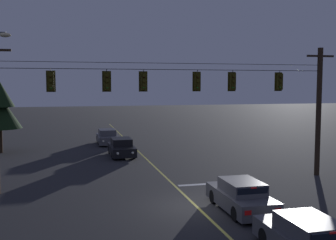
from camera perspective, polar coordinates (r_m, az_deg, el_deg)
The scene contains 14 objects.
ground_plane at distance 19.34m, azimuth 4.01°, elevation -11.95°, with size 180.00×180.00×0.00m, color #28282B.
lane_centre_stripe at distance 29.27m, azimuth -2.34°, elevation -6.10°, with size 0.14×60.00×0.01m, color #D1C64C.
stop_bar_paint at distance 23.54m, azimuth 5.49°, elevation -8.87°, with size 3.40×0.36×0.01m, color silver.
signal_span_assembly at distance 22.93m, azimuth 0.60°, elevation 1.12°, with size 20.43×0.32×7.85m.
traffic_light_leftmost at distance 22.16m, azimuth -16.05°, elevation 5.23°, with size 0.48×0.41×1.22m.
traffic_light_left_inner at distance 22.24m, azimuth -8.52°, elevation 5.37°, with size 0.48×0.41×1.22m.
traffic_light_centre at distance 22.51m, azimuth -3.42°, elevation 5.41°, with size 0.48×0.41×1.22m.
traffic_light_right_inner at distance 23.27m, azimuth 4.13°, elevation 5.39°, with size 0.48×0.41×1.22m.
traffic_light_rightmost at distance 24.01m, azimuth 9.03°, elevation 5.33°, with size 0.48×0.41×1.22m.
traffic_light_far_right at distance 25.32m, azimuth 15.32°, elevation 5.19°, with size 0.48×0.41×1.22m.
car_waiting_near_lane at distance 18.81m, azimuth 10.16°, elevation -10.45°, with size 1.80×4.33×1.39m.
car_oncoming_lead at distance 32.54m, azimuth -6.51°, elevation -3.85°, with size 1.80×4.42×1.39m.
car_oncoming_trailing at distance 39.11m, azimuth -8.47°, elevation -2.39°, with size 1.80×4.42×1.39m.
car_waiting_second_near at distance 14.37m, azimuth 18.94°, elevation -15.57°, with size 1.80×4.33×1.39m.
Camera 1 is at (-5.68, -17.61, 5.63)m, focal length 43.68 mm.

